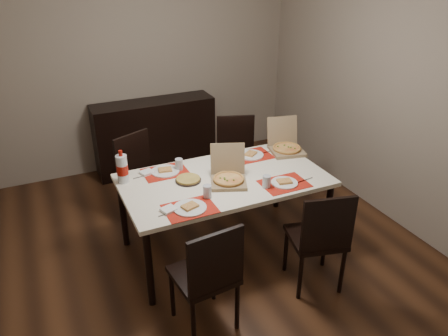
{
  "coord_description": "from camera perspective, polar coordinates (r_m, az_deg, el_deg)",
  "views": [
    {
      "loc": [
        -1.35,
        -3.26,
        2.56
      ],
      "look_at": [
        0.07,
        -0.16,
        0.85
      ],
      "focal_mm": 35.0,
      "sensor_mm": 36.0,
      "label": 1
    }
  ],
  "objects": [
    {
      "name": "chair_near_right",
      "position": [
        3.61,
        12.4,
        -8.73
      ],
      "size": [
        0.51,
        0.51,
        0.93
      ],
      "color": "black",
      "rests_on": "ground"
    },
    {
      "name": "sideboard",
      "position": [
        5.63,
        -8.99,
        4.24
      ],
      "size": [
        1.5,
        0.4,
        0.9
      ],
      "primitive_type": "cube",
      "color": "black",
      "rests_on": "ground"
    },
    {
      "name": "setting_near_left",
      "position": [
        3.45,
        -4.19,
        -4.71
      ],
      "size": [
        0.49,
        0.3,
        0.11
      ],
      "color": "red",
      "rests_on": "dining_table"
    },
    {
      "name": "dining_table",
      "position": [
        3.9,
        0.0,
        -2.19
      ],
      "size": [
        1.8,
        1.0,
        0.75
      ],
      "color": "#F6EACF",
      "rests_on": "ground"
    },
    {
      "name": "chair_near_left",
      "position": [
        3.17,
        -2.09,
        -13.7
      ],
      "size": [
        0.46,
        0.46,
        0.93
      ],
      "color": "black",
      "rests_on": "ground"
    },
    {
      "name": "dip_bowl",
      "position": [
        4.05,
        0.87,
        0.26
      ],
      "size": [
        0.14,
        0.14,
        0.03
      ],
      "primitive_type": "imported",
      "rotation": [
        0.0,
        0.0,
        -0.34
      ],
      "color": "white",
      "rests_on": "dining_table"
    },
    {
      "name": "pizza_box_right",
      "position": [
        4.42,
        8.06,
        2.85
      ],
      "size": [
        0.38,
        0.41,
        0.32
      ],
      "color": "#846C4C",
      "rests_on": "dining_table"
    },
    {
      "name": "pizza_box_center",
      "position": [
        3.79,
        0.57,
        -1.11
      ],
      "size": [
        0.4,
        0.42,
        0.3
      ],
      "color": "#846C4C",
      "rests_on": "dining_table"
    },
    {
      "name": "soda_bottle",
      "position": [
        3.85,
        -13.15,
        -0.11
      ],
      "size": [
        0.1,
        0.1,
        0.3
      ],
      "color": "silver",
      "rests_on": "dining_table"
    },
    {
      "name": "faina_plate",
      "position": [
        3.83,
        -4.7,
        -1.52
      ],
      "size": [
        0.23,
        0.23,
        0.03
      ],
      "color": "black",
      "rests_on": "dining_table"
    },
    {
      "name": "setting_far_right",
      "position": [
        4.26,
        2.95,
        1.71
      ],
      "size": [
        0.49,
        0.3,
        0.11
      ],
      "color": "red",
      "rests_on": "dining_table"
    },
    {
      "name": "chair_far_left",
      "position": [
        4.51,
        -10.73,
        -0.93
      ],
      "size": [
        0.56,
        0.56,
        0.93
      ],
      "color": "black",
      "rests_on": "ground"
    },
    {
      "name": "napkin_loose",
      "position": [
        3.79,
        -0.2,
        -1.83
      ],
      "size": [
        0.15,
        0.15,
        0.02
      ],
      "primitive_type": "cube",
      "rotation": [
        0.0,
        0.0,
        0.4
      ],
      "color": "white",
      "rests_on": "dining_table"
    },
    {
      "name": "setting_near_right",
      "position": [
        3.78,
        7.25,
        -1.89
      ],
      "size": [
        0.49,
        0.3,
        0.11
      ],
      "color": "red",
      "rests_on": "dining_table"
    },
    {
      "name": "ground",
      "position": [
        4.37,
        -1.78,
        -9.46
      ],
      "size": [
        3.8,
        4.0,
        0.02
      ],
      "primitive_type": "cube",
      "color": "#452615",
      "rests_on": "ground"
    },
    {
      "name": "room_walls",
      "position": [
        4.02,
        -4.64,
        14.64
      ],
      "size": [
        3.84,
        4.02,
        2.62
      ],
      "color": "gray",
      "rests_on": "ground"
    },
    {
      "name": "chair_far_right",
      "position": [
        4.88,
        1.67,
        1.74
      ],
      "size": [
        0.53,
        0.53,
        0.93
      ],
      "color": "black",
      "rests_on": "ground"
    },
    {
      "name": "setting_far_left",
      "position": [
        4.0,
        -7.5,
        -0.22
      ],
      "size": [
        0.5,
        0.3,
        0.11
      ],
      "color": "red",
      "rests_on": "dining_table"
    }
  ]
}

